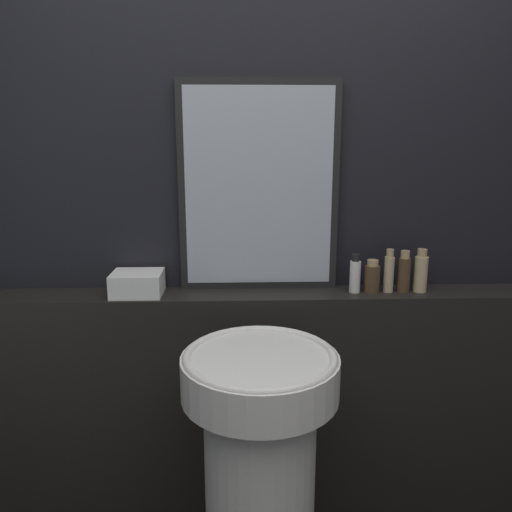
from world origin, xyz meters
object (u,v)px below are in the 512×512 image
(mirror, at_px, (259,188))
(lotion_bottle, at_px, (389,272))
(towel_stack, at_px, (138,283))
(shampoo_bottle, at_px, (355,275))
(hand_soap_bottle, at_px, (421,272))
(body_wash_bottle, at_px, (404,273))
(conditioner_bottle, at_px, (372,277))
(pedestal_sink, at_px, (260,479))

(mirror, distance_m, lotion_bottle, 0.56)
(towel_stack, bearing_deg, shampoo_bottle, 0.00)
(hand_soap_bottle, bearing_deg, body_wash_bottle, -180.00)
(towel_stack, bearing_deg, conditioner_bottle, 0.00)
(conditioner_bottle, bearing_deg, mirror, 170.62)
(body_wash_bottle, bearing_deg, pedestal_sink, -142.40)
(lotion_bottle, bearing_deg, pedestal_sink, -139.37)
(towel_stack, distance_m, lotion_bottle, 0.91)
(pedestal_sink, height_order, body_wash_bottle, body_wash_bottle)
(pedestal_sink, distance_m, conditioner_bottle, 0.79)
(pedestal_sink, distance_m, shampoo_bottle, 0.76)
(pedestal_sink, xyz_separation_m, conditioner_bottle, (0.43, 0.42, 0.51))
(body_wash_bottle, height_order, hand_soap_bottle, hand_soap_bottle)
(mirror, bearing_deg, hand_soap_bottle, -6.57)
(towel_stack, relative_size, shampoo_bottle, 1.25)
(pedestal_sink, bearing_deg, hand_soap_bottle, 34.67)
(mirror, xyz_separation_m, conditioner_bottle, (0.41, -0.07, -0.32))
(mirror, bearing_deg, towel_stack, -171.20)
(mirror, height_order, conditioner_bottle, mirror)
(towel_stack, bearing_deg, hand_soap_bottle, 0.00)
(towel_stack, distance_m, hand_soap_bottle, 1.03)
(body_wash_bottle, distance_m, hand_soap_bottle, 0.06)
(pedestal_sink, distance_m, mirror, 0.97)
(mirror, relative_size, body_wash_bottle, 4.89)
(pedestal_sink, xyz_separation_m, body_wash_bottle, (0.54, 0.42, 0.53))
(pedestal_sink, xyz_separation_m, hand_soap_bottle, (0.60, 0.42, 0.53))
(mirror, bearing_deg, lotion_bottle, -8.18)
(towel_stack, xyz_separation_m, lotion_bottle, (0.91, 0.00, 0.03))
(shampoo_bottle, distance_m, lotion_bottle, 0.12)
(mirror, distance_m, conditioner_bottle, 0.52)
(towel_stack, relative_size, lotion_bottle, 1.12)
(shampoo_bottle, relative_size, conditioner_bottle, 1.18)
(conditioner_bottle, distance_m, lotion_bottle, 0.06)
(shampoo_bottle, bearing_deg, mirror, 168.97)
(pedestal_sink, height_order, towel_stack, towel_stack)
(lotion_bottle, distance_m, hand_soap_bottle, 0.12)
(pedestal_sink, bearing_deg, shampoo_bottle, 49.01)
(conditioner_bottle, bearing_deg, towel_stack, 180.00)
(mirror, height_order, hand_soap_bottle, mirror)
(shampoo_bottle, bearing_deg, lotion_bottle, 0.00)
(towel_stack, bearing_deg, mirror, 8.80)
(towel_stack, xyz_separation_m, body_wash_bottle, (0.97, 0.00, 0.03))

